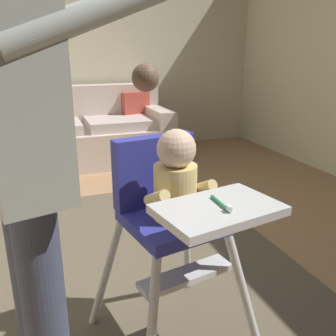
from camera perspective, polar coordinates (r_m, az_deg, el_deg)
The scene contains 6 objects.
ground at distance 2.47m, azimuth -6.01°, elevation -13.93°, with size 6.39×6.86×0.10m, color #A47A54.
wall_far at distance 4.73m, azimuth -15.04°, elevation 18.02°, with size 5.59×0.06×2.60m, color beige.
area_rug at distance 2.34m, azimuth -4.91°, elevation -14.27°, with size 1.85×2.35×0.01m, color brown.
couch at distance 4.31m, azimuth -13.10°, elevation 5.22°, with size 1.97×0.86×0.86m.
high_chair at distance 1.46m, azimuth 0.78°, elevation -5.38°, with size 0.70×0.80×0.98m.
adult_standing at distance 1.16m, azimuth -21.82°, elevation 1.11°, with size 0.59×0.49×1.67m.
Camera 1 is at (-0.48, -2.04, 1.26)m, focal length 38.75 mm.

